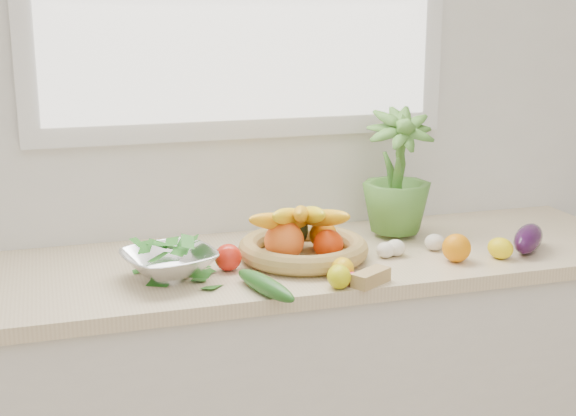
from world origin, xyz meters
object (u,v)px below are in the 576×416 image
object	(u,v)px
eggplant	(528,238)
colander_with_spinach	(169,257)
cucumber	(265,285)
apple	(228,257)
potted_herb	(397,171)
fruit_basket	(302,241)

from	to	relation	value
eggplant	colander_with_spinach	bearing A→B (deg)	176.55
cucumber	colander_with_spinach	world-z (taller)	colander_with_spinach
apple	potted_herb	bearing A→B (deg)	16.80
apple	eggplant	distance (m)	0.88
potted_herb	apple	bearing A→B (deg)	-163.20
cucumber	fruit_basket	xyz separation A→B (m)	(0.17, 0.24, 0.03)
eggplant	colander_with_spinach	world-z (taller)	colander_with_spinach
eggplant	apple	bearing A→B (deg)	174.23
apple	potted_herb	distance (m)	0.62
cucumber	apple	bearing A→B (deg)	102.91
potted_herb	colander_with_spinach	bearing A→B (deg)	-164.90
cucumber	fruit_basket	size ratio (longest dim) A/B	0.53
eggplant	fruit_basket	size ratio (longest dim) A/B	0.41
colander_with_spinach	fruit_basket	bearing A→B (deg)	8.94
potted_herb	fruit_basket	size ratio (longest dim) A/B	0.80
apple	eggplant	world-z (taller)	eggplant
apple	fruit_basket	distance (m)	0.22
apple	colander_with_spinach	bearing A→B (deg)	-171.05
colander_with_spinach	cucumber	bearing A→B (deg)	-40.45
potted_herb	colander_with_spinach	xyz separation A→B (m)	(-0.73, -0.20, -0.14)
eggplant	fruit_basket	xyz separation A→B (m)	(-0.65, 0.12, 0.01)
cucumber	fruit_basket	distance (m)	0.30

